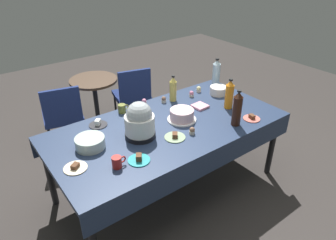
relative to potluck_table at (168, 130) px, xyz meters
The scene contains 27 objects.
ground 0.69m from the potluck_table, ahead, with size 9.00×9.00×0.00m, color #383330.
potluck_table is the anchor object (origin of this frame).
frosted_layer_cake 0.20m from the potluck_table, ahead, with size 0.28×0.28×0.11m.
slow_cooker 0.38m from the potluck_table, behind, with size 0.27×0.27×0.33m.
glass_salad_bowl 0.74m from the potluck_table, behind, with size 0.24×0.24×0.09m, color #B2C6BC.
ceramic_snack_bowl 0.88m from the potluck_table, 13.53° to the left, with size 0.19×0.19×0.09m, color silver.
dessert_plate_sage 0.24m from the potluck_table, 111.63° to the right, with size 0.18×0.18×0.05m.
dessert_plate_cream 0.95m from the potluck_table, behind, with size 0.18×0.18×0.04m.
dessert_plate_charcoal 0.65m from the potluck_table, 144.13° to the left, with size 0.17×0.17×0.06m.
dessert_plate_teal 0.59m from the potluck_table, 149.20° to the right, with size 0.18×0.18×0.06m.
dessert_plate_coral 0.81m from the potluck_table, 29.14° to the right, with size 0.16×0.16×0.05m.
cupcake_cocoa 0.48m from the potluck_table, 58.73° to the left, with size 0.05×0.05×0.07m.
cupcake_lemon 0.49m from the potluck_table, 84.35° to the left, with size 0.05×0.05×0.07m.
cupcake_vanilla 0.81m from the potluck_table, 27.77° to the left, with size 0.05×0.05×0.07m.
cupcake_berry 0.66m from the potluck_table, 30.28° to the left, with size 0.05×0.05×0.07m.
cupcake_rose 0.28m from the potluck_table, 73.75° to the right, with size 0.05×0.05×0.07m.
soda_bottle_cola 0.66m from the potluck_table, 36.26° to the right, with size 0.08×0.08×0.35m.
soda_bottle_orange_juice 0.73m from the potluck_table, ahead, with size 0.08×0.08×0.31m.
soda_bottle_water 1.09m from the potluck_table, 21.68° to the left, with size 0.09×0.09×0.33m.
soda_bottle_ginger_ale 0.55m from the potluck_table, 47.29° to the left, with size 0.07×0.07×0.28m.
coffee_mug_tan 0.84m from the potluck_table, ahead, with size 0.11×0.07×0.08m.
coffee_mug_olive 0.52m from the potluck_table, 115.29° to the left, with size 0.11×0.07×0.09m.
coffee_mug_red 0.74m from the potluck_table, 158.06° to the right, with size 0.12×0.07×0.09m.
paper_napkin_stack 0.49m from the potluck_table, 10.24° to the left, with size 0.14×0.14×0.02m, color pink.
maroon_chair_left 1.42m from the potluck_table, 113.73° to the left, with size 0.53×0.53×0.85m.
maroon_chair_right 1.36m from the potluck_table, 73.51° to the left, with size 0.53×0.53×0.85m.
round_cafe_table 1.53m from the potluck_table, 91.89° to the left, with size 0.60×0.60×0.72m.
Camera 1 is at (-1.48, -1.98, 2.21)m, focal length 33.12 mm.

